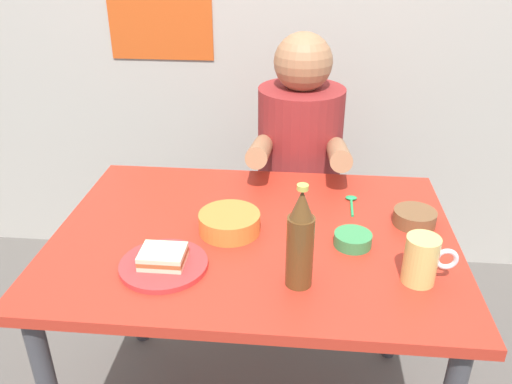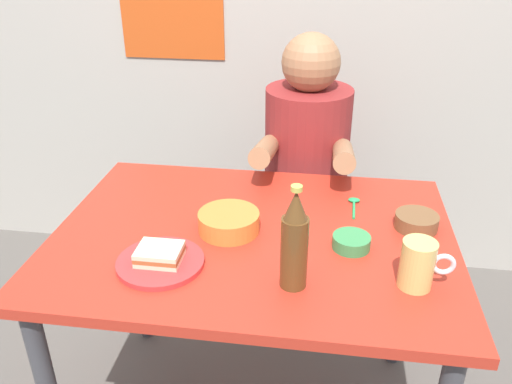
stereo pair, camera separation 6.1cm
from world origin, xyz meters
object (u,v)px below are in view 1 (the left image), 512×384
object	(u,v)px
soup_bowl_orange	(229,222)
stool	(296,234)
beer_mug	(422,260)
beer_bottle	(300,241)
person_seated	(300,142)
sandwich	(163,257)
dining_table	(254,260)
plate_orange	(164,265)

from	to	relation	value
soup_bowl_orange	stool	bearing A→B (deg)	74.02
beer_mug	beer_bottle	xyz separation A→B (m)	(-0.29, -0.04, 0.06)
person_seated	beer_mug	world-z (taller)	person_seated
sandwich	person_seated	bearing A→B (deg)	68.28
dining_table	person_seated	bearing A→B (deg)	79.70
dining_table	plate_orange	size ratio (longest dim) A/B	5.00
dining_table	beer_mug	world-z (taller)	beer_mug
sandwich	dining_table	bearing A→B (deg)	41.71
dining_table	plate_orange	distance (m)	0.30
dining_table	stool	world-z (taller)	dining_table
stool	soup_bowl_orange	distance (m)	0.78
dining_table	person_seated	xyz separation A→B (m)	(0.11, 0.62, 0.12)
sandwich	beer_bottle	distance (m)	0.35
dining_table	beer_mug	xyz separation A→B (m)	(0.41, -0.18, 0.15)
sandwich	soup_bowl_orange	world-z (taller)	soup_bowl_orange
stool	person_seated	distance (m)	0.42
person_seated	beer_bottle	distance (m)	0.84
stool	beer_mug	xyz separation A→B (m)	(0.30, -0.81, 0.45)
beer_mug	soup_bowl_orange	size ratio (longest dim) A/B	0.74
soup_bowl_orange	beer_bottle	bearing A→B (deg)	-47.79
stool	soup_bowl_orange	size ratio (longest dim) A/B	2.65
dining_table	stool	distance (m)	0.71
stool	sandwich	bearing A→B (deg)	-111.45
beer_bottle	stool	bearing A→B (deg)	90.98
person_seated	beer_bottle	size ratio (longest dim) A/B	2.75
person_seated	sandwich	bearing A→B (deg)	-111.72
plate_orange	sandwich	world-z (taller)	sandwich
sandwich	beer_bottle	xyz separation A→B (m)	(0.33, -0.03, 0.09)
beer_mug	sandwich	bearing A→B (deg)	-179.59
soup_bowl_orange	dining_table	bearing A→B (deg)	2.23
plate_orange	beer_bottle	world-z (taller)	beer_bottle
dining_table	stool	bearing A→B (deg)	79.88
plate_orange	soup_bowl_orange	size ratio (longest dim) A/B	1.29
beer_bottle	soup_bowl_orange	bearing A→B (deg)	132.21
beer_mug	soup_bowl_orange	distance (m)	0.51
person_seated	soup_bowl_orange	distance (m)	0.65
beer_bottle	sandwich	bearing A→B (deg)	174.39
dining_table	sandwich	size ratio (longest dim) A/B	10.00
person_seated	beer_mug	xyz separation A→B (m)	(0.30, -0.80, 0.03)
stool	plate_orange	size ratio (longest dim) A/B	2.05
stool	plate_orange	distance (m)	0.96
beer_mug	beer_bottle	distance (m)	0.29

